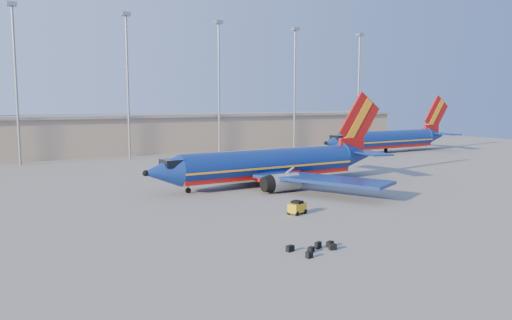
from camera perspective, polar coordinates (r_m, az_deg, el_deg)
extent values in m
plane|color=slate|center=(63.34, 2.00, -3.66)|extent=(220.00, 220.00, 0.00)
cube|color=gray|center=(119.05, -8.93, 3.06)|extent=(120.00, 15.00, 8.00)
cube|color=slate|center=(118.86, -8.96, 5.08)|extent=(122.00, 16.00, 0.60)
cylinder|color=gray|center=(99.02, -25.72, 7.55)|extent=(0.44, 0.44, 28.00)
cube|color=gray|center=(100.42, -26.15, 15.73)|extent=(1.60, 1.60, 0.70)
cylinder|color=gray|center=(102.66, -14.43, 7.95)|extent=(0.44, 0.44, 28.00)
cube|color=gray|center=(104.01, -14.67, 15.84)|extent=(1.60, 1.60, 0.70)
cylinder|color=gray|center=(109.87, -4.25, 8.04)|extent=(0.44, 0.44, 28.00)
cube|color=gray|center=(111.14, -4.32, 15.43)|extent=(1.60, 1.60, 0.70)
cylinder|color=gray|center=(120.02, 4.44, 7.93)|extent=(0.44, 0.44, 28.00)
cube|color=gray|center=(121.18, 4.50, 14.70)|extent=(1.60, 1.60, 0.70)
cylinder|color=gray|center=(132.44, 11.63, 7.69)|extent=(0.44, 0.44, 28.00)
cube|color=gray|center=(133.49, 11.78, 13.84)|extent=(1.60, 1.60, 0.70)
cylinder|color=navy|center=(68.10, 1.43, -0.44)|extent=(26.08, 4.47, 4.01)
cube|color=#A8120D|center=(68.23, 1.43, -1.30)|extent=(26.07, 3.71, 1.41)
cube|color=#FF9B15|center=(68.13, 1.43, -0.66)|extent=(26.08, 4.51, 0.24)
cone|color=navy|center=(61.26, -10.69, -1.35)|extent=(4.62, 4.09, 4.01)
cube|color=black|center=(61.63, -9.48, -0.32)|extent=(2.65, 2.86, 0.87)
cone|color=navy|center=(77.71, 11.29, 0.60)|extent=(5.71, 4.11, 4.01)
cube|color=#A8120D|center=(76.99, 10.84, 1.65)|extent=(4.56, 0.68, 2.38)
cube|color=#A8120D|center=(77.78, 11.73, 4.48)|extent=(7.96, 0.49, 8.65)
cube|color=#FF9B15|center=(77.63, 11.62, 4.48)|extent=(5.30, 0.55, 6.78)
cube|color=navy|center=(80.10, 9.29, 1.25)|extent=(4.73, 7.49, 0.24)
cube|color=navy|center=(74.69, 12.97, 0.78)|extent=(4.51, 7.43, 0.24)
cube|color=navy|center=(77.14, -1.39, -0.33)|extent=(11.55, 17.58, 0.38)
cube|color=navy|center=(61.51, 7.52, -2.18)|extent=(12.01, 17.52, 0.38)
cube|color=#A8120D|center=(68.59, 1.81, -1.62)|extent=(6.58, 4.34, 1.08)
cylinder|color=gray|center=(72.44, -1.85, -1.35)|extent=(3.94, 2.34, 2.28)
cylinder|color=gray|center=(62.98, 3.21, -2.58)|extent=(3.94, 2.34, 2.28)
cylinder|color=gray|center=(62.86, -7.77, -3.24)|extent=(0.26, 0.26, 1.19)
cylinder|color=black|center=(62.91, -7.77, -3.47)|extent=(0.70, 0.28, 0.69)
cylinder|color=black|center=(71.66, 1.30, -2.08)|extent=(0.92, 0.61, 0.91)
cylinder|color=black|center=(67.04, 3.90, -2.70)|extent=(0.92, 0.61, 0.91)
cylinder|color=navy|center=(114.95, 14.66, 2.26)|extent=(26.12, 4.59, 4.01)
cube|color=#A8120D|center=(115.03, 14.64, 1.75)|extent=(26.11, 3.83, 1.41)
cube|color=#FF9B15|center=(114.97, 14.65, 2.13)|extent=(26.12, 4.63, 0.24)
cone|color=navy|center=(104.46, 8.83, 1.98)|extent=(4.65, 4.11, 4.01)
cube|color=black|center=(105.30, 9.43, 2.56)|extent=(2.67, 2.88, 0.87)
cone|color=navy|center=(126.82, 19.63, 2.66)|extent=(5.73, 4.14, 4.01)
cube|color=#A8120D|center=(126.06, 19.41, 3.31)|extent=(4.57, 0.70, 2.39)
cube|color=#A8120D|center=(127.10, 19.91, 5.03)|extent=(7.97, 0.52, 8.66)
cube|color=#FF9B15|center=(126.94, 19.85, 5.03)|extent=(5.31, 0.57, 6.79)
cube|color=navy|center=(128.79, 18.24, 3.03)|extent=(4.76, 7.51, 0.24)
cube|color=navy|center=(124.17, 20.84, 2.81)|extent=(4.49, 7.43, 0.24)
cylinder|color=black|center=(115.16, 14.62, 1.05)|extent=(0.78, 0.78, 0.98)
cube|color=gold|center=(51.02, 4.72, -5.44)|extent=(2.15, 1.67, 0.90)
cube|color=black|center=(50.91, 4.73, -4.84)|extent=(1.19, 1.24, 0.32)
cylinder|color=black|center=(50.82, 3.78, -5.99)|extent=(0.50, 0.31, 0.47)
cylinder|color=black|center=(50.26, 4.71, -6.14)|extent=(0.50, 0.31, 0.47)
cylinder|color=black|center=(51.97, 4.73, -5.71)|extent=(0.50, 0.31, 0.47)
cylinder|color=black|center=(51.42, 5.64, -5.86)|extent=(0.50, 0.31, 0.47)
cube|color=black|center=(38.67, 6.30, -10.14)|extent=(0.67, 0.57, 0.41)
cube|color=black|center=(37.30, 6.10, -10.72)|extent=(0.51, 0.42, 0.48)
cube|color=black|center=(39.47, 8.77, -9.79)|extent=(0.62, 0.47, 0.47)
cube|color=black|center=(38.71, 3.92, -10.05)|extent=(0.65, 0.46, 0.47)
cube|color=black|center=(39.70, 7.11, -9.63)|extent=(0.67, 0.49, 0.52)
cube|color=black|center=(40.22, 8.45, -9.48)|extent=(0.70, 0.54, 0.45)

